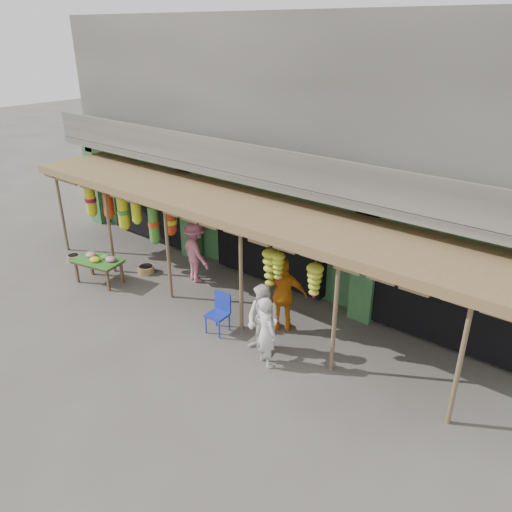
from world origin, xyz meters
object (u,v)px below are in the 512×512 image
Objects in this scene: person_right at (263,321)px; blue_chair at (220,310)px; person_shopper at (196,252)px; person_front at (266,332)px; flower_table at (99,261)px; person_vendor at (284,295)px.

blue_chair is at bearing 179.96° from person_right.
person_right is 3.99m from person_shopper.
person_front is 0.91× the size of person_shopper.
person_vendor reaches higher than flower_table.
person_vendor reaches higher than person_right.
blue_chair is 0.53× the size of person_vendor.
person_right is at bearing -8.45° from blue_chair.
person_front is 0.39m from person_right.
person_right is at bearing -10.11° from flower_table.
flower_table is at bearing -174.44° from person_right.
person_shopper is (-3.95, 1.84, 0.08)m from person_front.
person_vendor is at bearing 105.04° from person_right.
person_shopper is at bearing -5.11° from person_front.
blue_chair is (4.34, 0.31, -0.12)m from flower_table.
person_shopper is (2.04, 1.81, 0.23)m from flower_table.
person_shopper is at bearing 141.63° from blue_chair.
blue_chair is 2.76m from person_shopper.
person_right is at bearing -22.67° from person_front.
person_vendor is at bearing -49.01° from person_front.
person_front is at bearing 171.13° from person_shopper.
person_right is at bearing 68.50° from person_vendor.
flower_table is 5.72m from person_right.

